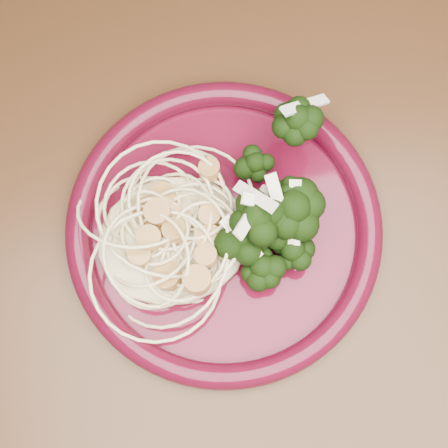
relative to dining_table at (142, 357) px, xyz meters
The scene contains 6 objects.
dining_table is the anchor object (origin of this frame).
dinner_plate 0.17m from the dining_table, 37.74° to the left, with size 0.27×0.27×0.02m.
spaghetti_pile 0.15m from the dining_table, 53.56° to the left, with size 0.13×0.11×0.03m, color #F5E6AA.
scallop_cluster 0.18m from the dining_table, 53.56° to the left, with size 0.13×0.13×0.04m, color tan, non-canonical shape.
broccoli_pile 0.22m from the dining_table, 26.96° to the left, with size 0.09×0.15×0.05m, color black.
onion_garnish 0.24m from the dining_table, 26.96° to the left, with size 0.06×0.10×0.05m, color #F2E9CE, non-canonical shape.
Camera 1 is at (0.07, -0.05, 1.27)m, focal length 50.00 mm.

